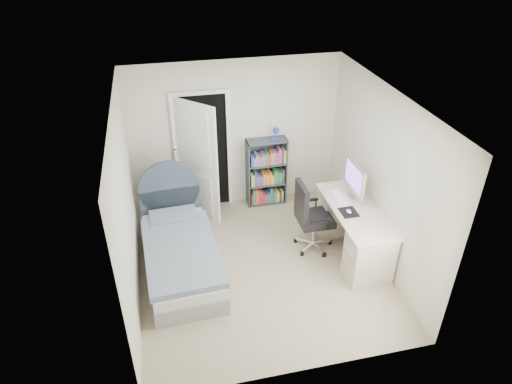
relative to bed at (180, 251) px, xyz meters
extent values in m
cube|color=gray|center=(1.11, -0.25, -0.31)|extent=(3.40, 3.60, 0.05)
cube|color=white|center=(1.11, -0.25, 2.24)|extent=(3.40, 3.60, 0.05)
cube|color=beige|center=(1.11, 1.58, 0.97)|extent=(3.40, 0.05, 2.50)
cube|color=beige|center=(1.11, -2.07, 0.97)|extent=(3.40, 0.05, 2.50)
cube|color=beige|center=(-0.62, -0.25, 0.97)|extent=(0.05, 3.60, 2.50)
cube|color=beige|center=(2.83, -0.25, 0.97)|extent=(0.05, 3.60, 2.50)
cube|color=black|center=(0.56, 1.55, 0.72)|extent=(0.80, 0.01, 2.00)
cube|color=white|center=(0.13, 1.52, 0.72)|extent=(0.06, 0.06, 2.00)
cube|color=white|center=(0.99, 1.52, 0.72)|extent=(0.06, 0.06, 2.00)
cube|color=white|center=(0.56, 1.52, 1.75)|extent=(0.92, 0.06, 0.06)
cube|color=white|center=(0.43, 1.23, 0.72)|extent=(0.58, 0.61, 2.00)
cube|color=gray|center=(0.01, -0.10, -0.16)|extent=(1.03, 2.01, 0.25)
cube|color=silver|center=(0.01, -0.10, 0.04)|extent=(1.01, 1.97, 0.16)
cube|color=slate|center=(0.01, -0.20, 0.16)|extent=(1.05, 1.71, 0.10)
cube|color=slate|center=(-0.03, 0.60, 0.18)|extent=(0.72, 0.43, 0.12)
cube|color=#384558|center=(-0.05, 0.92, 0.11)|extent=(0.93, 0.11, 0.78)
cylinder|color=#384558|center=(-0.05, 0.92, 0.50)|extent=(0.93, 0.11, 0.93)
cylinder|color=tan|center=(-0.22, 0.94, -0.05)|extent=(0.03, 0.03, 0.47)
cylinder|color=tan|center=(-0.22, 1.25, -0.05)|extent=(0.03, 0.03, 0.47)
cylinder|color=tan|center=(0.09, 0.94, -0.05)|extent=(0.03, 0.03, 0.47)
cylinder|color=tan|center=(0.09, 1.25, -0.05)|extent=(0.03, 0.03, 0.47)
cube|color=tan|center=(-0.07, 1.10, 0.17)|extent=(0.37, 0.37, 0.03)
cube|color=tan|center=(-0.07, 1.10, -0.12)|extent=(0.34, 0.34, 0.02)
cube|color=#B24C33|center=(-0.11, 1.10, 0.20)|extent=(0.15, 0.21, 0.03)
cube|color=#3F598C|center=(-0.11, 1.10, 0.23)|extent=(0.14, 0.20, 0.03)
cube|color=#D8CC7F|center=(-0.11, 1.10, 0.26)|extent=(0.13, 0.19, 0.03)
cylinder|color=silver|center=(0.05, 1.18, -0.27)|extent=(0.20, 0.20, 0.02)
cylinder|color=silver|center=(0.05, 1.18, 0.41)|extent=(0.02, 0.02, 1.36)
sphere|color=silver|center=(0.11, 1.14, 1.06)|extent=(0.08, 0.08, 0.08)
cube|color=#39454E|center=(1.27, 1.41, 0.31)|extent=(0.02, 0.28, 1.19)
cube|color=#39454E|center=(1.92, 1.41, 0.31)|extent=(0.02, 0.28, 1.19)
cube|color=#39454E|center=(1.59, 1.41, 0.89)|extent=(0.66, 0.28, 0.02)
cube|color=#39454E|center=(1.59, 1.41, -0.27)|extent=(0.66, 0.28, 0.02)
cube|color=#39454E|center=(1.59, 1.55, 0.31)|extent=(0.66, 0.01, 1.19)
cube|color=#39454E|center=(1.59, 1.41, 0.10)|extent=(0.62, 0.26, 0.02)
cube|color=#39454E|center=(1.59, 1.41, 0.48)|extent=(0.62, 0.26, 0.02)
cylinder|color=#292CB5|center=(1.74, 1.41, 0.91)|extent=(0.11, 0.11, 0.02)
cylinder|color=silver|center=(1.74, 1.41, 0.99)|extent=(0.02, 0.02, 0.15)
sphere|color=#292CB5|center=(1.74, 1.38, 1.07)|extent=(0.10, 0.10, 0.10)
cube|color=#B23333|center=(1.32, 1.39, -0.15)|extent=(0.02, 0.20, 0.20)
cube|color=#337F4C|center=(1.37, 1.39, -0.12)|extent=(0.05, 0.20, 0.26)
cube|color=orange|center=(1.42, 1.39, -0.12)|extent=(0.03, 0.20, 0.27)
cube|color=#B23333|center=(1.46, 1.39, -0.12)|extent=(0.04, 0.20, 0.26)
cube|color=#B23333|center=(1.50, 1.39, -0.14)|extent=(0.03, 0.20, 0.23)
cube|color=#B23333|center=(1.54, 1.39, -0.17)|extent=(0.03, 0.20, 0.17)
cube|color=#994C7F|center=(1.58, 1.39, -0.17)|extent=(0.03, 0.20, 0.16)
cube|color=#337F4C|center=(1.62, 1.39, -0.16)|extent=(0.04, 0.20, 0.18)
cube|color=#335999|center=(1.67, 1.39, -0.13)|extent=(0.05, 0.20, 0.25)
cube|color=#337F4C|center=(1.72, 1.39, -0.16)|extent=(0.05, 0.20, 0.19)
cube|color=#D8BF4C|center=(1.78, 1.39, -0.16)|extent=(0.05, 0.20, 0.18)
cube|color=#3F3F3F|center=(1.83, 1.39, -0.16)|extent=(0.04, 0.20, 0.18)
cube|color=#D8BF4C|center=(1.87, 1.39, -0.15)|extent=(0.02, 0.20, 0.20)
cube|color=#D8BF4C|center=(1.34, 1.39, 0.22)|extent=(0.05, 0.20, 0.20)
cube|color=#335999|center=(1.39, 1.39, 0.24)|extent=(0.03, 0.20, 0.25)
cube|color=#994C7F|center=(1.43, 1.39, 0.20)|extent=(0.04, 0.20, 0.18)
cube|color=#335999|center=(1.48, 1.39, 0.20)|extent=(0.05, 0.20, 0.17)
cube|color=orange|center=(1.54, 1.39, 0.21)|extent=(0.05, 0.20, 0.19)
cube|color=orange|center=(1.60, 1.39, 0.21)|extent=(0.05, 0.20, 0.19)
cube|color=orange|center=(1.64, 1.39, 0.22)|extent=(0.03, 0.20, 0.21)
cube|color=#D8BF4C|center=(1.68, 1.39, 0.19)|extent=(0.04, 0.20, 0.16)
cube|color=#337F4C|center=(1.74, 1.39, 0.23)|extent=(0.05, 0.20, 0.23)
cube|color=#337F4C|center=(1.78, 1.39, 0.22)|extent=(0.03, 0.20, 0.20)
cube|color=#337F4C|center=(1.82, 1.39, 0.22)|extent=(0.05, 0.20, 0.20)
cube|color=#3F3F3F|center=(1.87, 1.39, 0.24)|extent=(0.03, 0.20, 0.24)
cube|color=#335999|center=(1.33, 1.39, 0.58)|extent=(0.03, 0.20, 0.18)
cube|color=#7F72B2|center=(1.37, 1.39, 0.57)|extent=(0.04, 0.20, 0.15)
cube|color=#7F72B2|center=(1.41, 1.39, 0.59)|extent=(0.03, 0.20, 0.19)
cube|color=#7F72B2|center=(1.44, 1.39, 0.58)|extent=(0.03, 0.20, 0.17)
cube|color=orange|center=(1.48, 1.39, 0.58)|extent=(0.02, 0.20, 0.16)
cube|color=#7F72B2|center=(1.51, 1.39, 0.59)|extent=(0.03, 0.20, 0.18)
cube|color=#7F72B2|center=(1.54, 1.39, 0.59)|extent=(0.03, 0.20, 0.19)
cube|color=#337F4C|center=(1.58, 1.39, 0.61)|extent=(0.03, 0.20, 0.22)
cube|color=#B23333|center=(1.62, 1.39, 0.59)|extent=(0.03, 0.20, 0.19)
cube|color=orange|center=(1.66, 1.39, 0.60)|extent=(0.04, 0.20, 0.21)
cube|color=#7F72B2|center=(1.70, 1.39, 0.61)|extent=(0.03, 0.20, 0.22)
cube|color=#994C7F|center=(1.75, 1.39, 0.60)|extent=(0.05, 0.20, 0.21)
cube|color=#994C7F|center=(1.80, 1.39, 0.63)|extent=(0.05, 0.20, 0.26)
cube|color=#3F3F3F|center=(1.85, 1.39, 0.61)|extent=(0.03, 0.20, 0.23)
cube|color=#D8BF4C|center=(1.88, 1.39, 0.61)|extent=(0.03, 0.20, 0.23)
cube|color=beige|center=(2.49, -0.23, 0.48)|extent=(0.64, 1.60, 0.03)
cube|color=beige|center=(2.49, -0.80, 0.09)|extent=(0.59, 0.43, 0.75)
cube|color=beige|center=(2.49, 0.33, 0.09)|extent=(0.59, 0.43, 0.75)
cube|color=silver|center=(2.59, 0.09, 0.50)|extent=(0.17, 0.17, 0.01)
cube|color=silver|center=(2.63, 0.09, 0.63)|extent=(0.03, 0.06, 0.23)
cube|color=silver|center=(2.57, 0.09, 0.82)|extent=(0.05, 0.60, 0.43)
cube|color=#8357D5|center=(2.55, 0.09, 0.84)|extent=(0.00, 0.53, 0.34)
cube|color=white|center=(2.36, 0.09, 0.50)|extent=(0.14, 0.43, 0.02)
cube|color=black|center=(2.36, -0.28, 0.50)|extent=(0.23, 0.28, 0.00)
ellipsoid|color=white|center=(2.36, -0.28, 0.51)|extent=(0.06, 0.11, 0.03)
cube|color=silver|center=(2.13, 0.03, -0.22)|extent=(0.29, 0.04, 0.03)
cylinder|color=black|center=(2.27, 0.03, -0.25)|extent=(0.06, 0.06, 0.06)
cube|color=silver|center=(2.03, 0.16, -0.22)|extent=(0.13, 0.29, 0.03)
cylinder|color=black|center=(2.07, 0.29, -0.25)|extent=(0.06, 0.06, 0.06)
cube|color=silver|center=(1.88, 0.11, -0.22)|extent=(0.26, 0.20, 0.03)
cylinder|color=black|center=(1.76, 0.19, -0.25)|extent=(0.06, 0.06, 0.06)
cube|color=silver|center=(1.88, -0.06, -0.22)|extent=(0.26, 0.20, 0.03)
cylinder|color=black|center=(1.77, -0.14, -0.25)|extent=(0.06, 0.06, 0.06)
cube|color=silver|center=(2.03, -0.11, -0.22)|extent=(0.13, 0.29, 0.03)
cylinder|color=black|center=(2.07, -0.24, -0.25)|extent=(0.06, 0.06, 0.06)
cylinder|color=silver|center=(1.99, 0.03, -0.01)|extent=(0.05, 0.05, 0.43)
cube|color=black|center=(1.99, 0.03, 0.23)|extent=(0.49, 0.49, 0.09)
cube|color=black|center=(1.76, 0.02, 0.56)|extent=(0.07, 0.45, 0.56)
cube|color=black|center=(1.97, -0.24, 0.39)|extent=(0.31, 0.04, 0.03)
cube|color=black|center=(1.97, 0.29, 0.39)|extent=(0.31, 0.04, 0.03)
camera|label=1|loc=(-0.07, -5.12, 4.10)|focal=32.00mm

